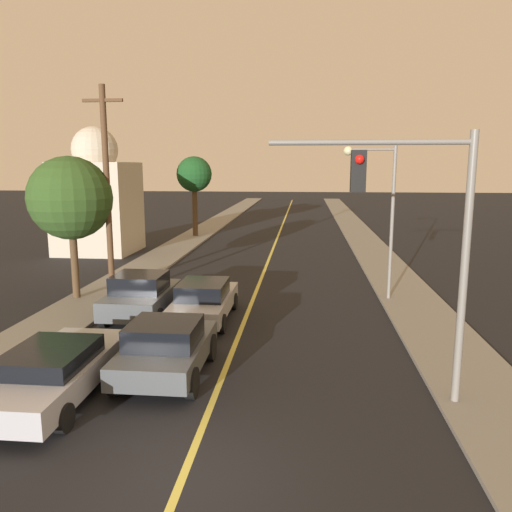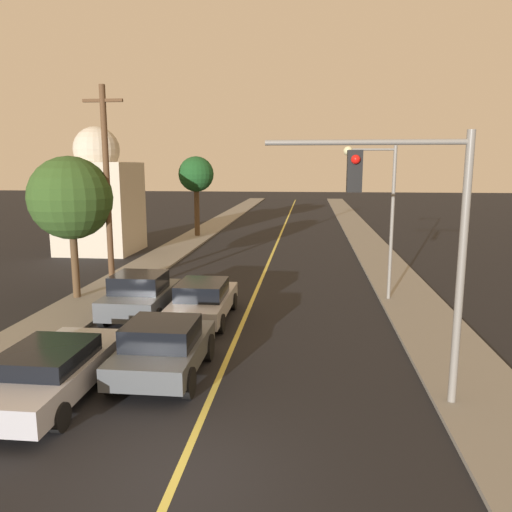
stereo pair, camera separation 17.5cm
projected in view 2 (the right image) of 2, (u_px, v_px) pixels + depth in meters
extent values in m
plane|color=black|center=(174.00, 483.00, 8.66)|extent=(200.00, 200.00, 0.00)
cube|color=black|center=(283.00, 229.00, 43.89)|extent=(10.35, 80.00, 0.01)
cube|color=#D1C14C|center=(283.00, 228.00, 43.89)|extent=(0.16, 76.00, 0.00)
cube|color=gray|center=(211.00, 227.00, 44.55)|extent=(2.50, 80.00, 0.12)
cube|color=gray|center=(357.00, 229.00, 43.21)|extent=(2.50, 80.00, 0.12)
cube|color=#474C51|center=(164.00, 352.00, 12.98)|extent=(1.96, 3.82, 0.56)
cube|color=black|center=(162.00, 333.00, 12.73)|extent=(1.73, 1.72, 0.58)
cylinder|color=black|center=(144.00, 345.00, 14.29)|extent=(0.22, 0.75, 0.75)
cylinder|color=black|center=(208.00, 347.00, 14.10)|extent=(0.22, 0.75, 0.75)
cylinder|color=black|center=(112.00, 379.00, 11.97)|extent=(0.22, 0.75, 0.75)
cylinder|color=black|center=(189.00, 383.00, 11.78)|extent=(0.22, 0.75, 0.75)
cube|color=#A5A8B2|center=(203.00, 303.00, 17.79)|extent=(1.82, 4.44, 0.56)
cube|color=black|center=(202.00, 289.00, 17.51)|extent=(1.60, 2.00, 0.54)
cylinder|color=black|center=(189.00, 300.00, 19.27)|extent=(0.22, 0.64, 0.64)
cylinder|color=black|center=(233.00, 301.00, 19.09)|extent=(0.22, 0.64, 0.64)
cylinder|color=black|center=(169.00, 322.00, 16.58)|extent=(0.22, 0.64, 0.64)
cylinder|color=black|center=(221.00, 324.00, 16.40)|extent=(0.22, 0.64, 0.64)
cube|color=#A5A8B2|center=(53.00, 372.00, 11.80)|extent=(1.94, 4.84, 0.59)
cube|color=black|center=(47.00, 356.00, 11.52)|extent=(1.71, 2.18, 0.40)
cylinder|color=black|center=(49.00, 359.00, 13.42)|extent=(0.22, 0.63, 0.63)
cylinder|color=black|center=(115.00, 362.00, 13.23)|extent=(0.22, 0.63, 0.63)
cylinder|color=black|center=(60.00, 417.00, 10.29)|extent=(0.22, 0.63, 0.63)
cube|color=#474C51|center=(141.00, 299.00, 17.98)|extent=(1.97, 3.81, 0.67)
cube|color=black|center=(139.00, 282.00, 17.71)|extent=(1.74, 1.71, 0.63)
cylinder|color=black|center=(128.00, 299.00, 19.29)|extent=(0.22, 0.74, 0.74)
cylinder|color=black|center=(175.00, 300.00, 19.10)|extent=(0.22, 0.74, 0.74)
cylinder|color=black|center=(103.00, 317.00, 16.98)|extent=(0.22, 0.74, 0.74)
cylinder|color=black|center=(157.00, 318.00, 16.78)|extent=(0.22, 0.74, 0.74)
cylinder|color=slate|center=(461.00, 272.00, 10.89)|extent=(0.18, 0.18, 6.06)
cylinder|color=slate|center=(366.00, 142.00, 10.62)|extent=(4.31, 0.12, 0.12)
cube|color=black|center=(354.00, 171.00, 10.75)|extent=(0.32, 0.28, 0.90)
sphere|color=red|center=(356.00, 159.00, 10.53)|extent=(0.20, 0.20, 0.20)
cylinder|color=slate|center=(392.00, 224.00, 19.76)|extent=(0.14, 0.14, 6.09)
cylinder|color=slate|center=(372.00, 149.00, 19.34)|extent=(1.81, 0.09, 0.09)
sphere|color=beige|center=(348.00, 151.00, 19.44)|extent=(0.36, 0.36, 0.36)
cylinder|color=#513823|center=(108.00, 194.00, 19.89)|extent=(0.24, 0.24, 8.40)
cube|color=#513823|center=(103.00, 100.00, 19.25)|extent=(1.60, 0.12, 0.12)
cylinder|color=#4C3823|center=(75.00, 262.00, 20.27)|extent=(0.30, 0.30, 2.90)
sphere|color=#2D4C1E|center=(71.00, 198.00, 19.80)|extent=(3.30, 3.30, 3.30)
cylinder|color=#4C3823|center=(197.00, 211.00, 38.37)|extent=(0.40, 0.40, 3.77)
sphere|color=#19471E|center=(196.00, 174.00, 37.87)|extent=(2.67, 2.67, 2.67)
cube|color=#BCB29E|center=(100.00, 208.00, 31.49)|extent=(4.50, 4.50, 5.66)
sphere|color=#BCB29E|center=(97.00, 150.00, 30.85)|extent=(2.81, 2.81, 2.81)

